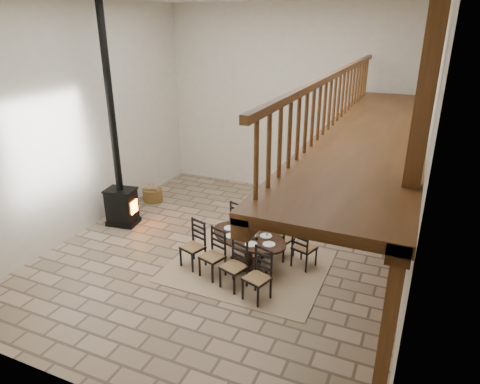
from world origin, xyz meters
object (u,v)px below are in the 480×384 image
at_px(dining_table, 249,251).
at_px(log_basket, 153,194).
at_px(wood_stove, 119,180).
at_px(log_stack, 125,206).

bearing_deg(dining_table, log_basket, 168.97).
bearing_deg(dining_table, wood_stove, -171.26).
bearing_deg(log_stack, dining_table, -16.49).
height_order(wood_stove, log_stack, wood_stove).
bearing_deg(log_basket, wood_stove, -83.92).
distance_m(dining_table, log_basket, 4.19).
bearing_deg(wood_stove, log_basket, 87.17).
relative_size(wood_stove, log_stack, 12.80).
distance_m(dining_table, log_stack, 4.05).
height_order(log_basket, log_stack, log_basket).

